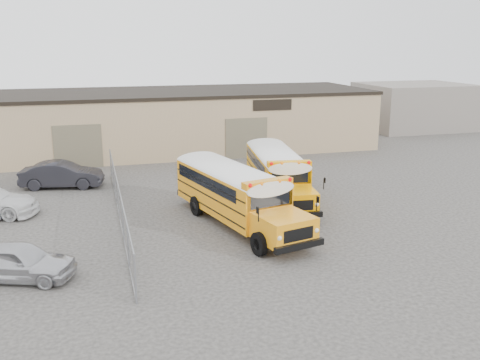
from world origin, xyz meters
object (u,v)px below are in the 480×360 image
object	(u,v)px
school_bus_left	(185,166)
school_bus_right	(260,150)
car_silver	(17,261)
car_dark	(62,175)
tarp_bundle	(258,206)

from	to	relation	value
school_bus_left	school_bus_right	distance (m)	6.60
car_silver	car_dark	world-z (taller)	car_dark
school_bus_right	tarp_bundle	bearing A→B (deg)	-108.40
school_bus_right	car_silver	xyz separation A→B (m)	(-13.53, -13.06, -0.85)
school_bus_left	tarp_bundle	distance (m)	6.53
school_bus_left	car_silver	xyz separation A→B (m)	(-7.93, -9.57, -0.92)
school_bus_right	car_dark	world-z (taller)	school_bus_right
school_bus_right	tarp_bundle	size ratio (longest dim) A/B	5.74
car_dark	school_bus_left	bearing A→B (deg)	-105.44
car_silver	tarp_bundle	bearing A→B (deg)	-49.64
tarp_bundle	car_dark	bearing A→B (deg)	134.87
school_bus_left	car_dark	bearing A→B (deg)	153.95
school_bus_left	school_bus_right	xyz separation A→B (m)	(5.60, 3.49, -0.07)
tarp_bundle	car_silver	bearing A→B (deg)	-161.02
car_silver	school_bus_left	bearing A→B (deg)	-18.28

